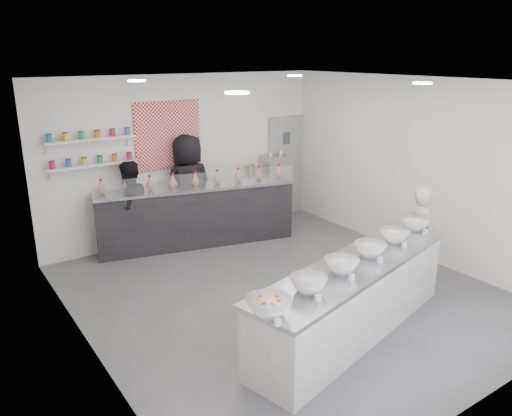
{
  "coord_description": "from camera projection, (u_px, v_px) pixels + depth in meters",
  "views": [
    {
      "loc": [
        -4.06,
        -5.2,
        3.35
      ],
      "look_at": [
        -0.22,
        0.4,
        1.23
      ],
      "focal_mm": 35.0,
      "sensor_mm": 36.0,
      "label": 1
    }
  ],
  "objects": [
    {
      "name": "prep_counter",
      "position": [
        354.0,
        299.0,
        6.11
      ],
      "size": [
        3.52,
        1.58,
        0.94
      ],
      "primitive_type": "cube",
      "rotation": [
        0.0,
        0.0,
        0.24
      ],
      "color": "#B4B4AF",
      "rests_on": "floor"
    },
    {
      "name": "label_cards",
      "position": [
        381.0,
        279.0,
        5.49
      ],
      "size": [
        3.31,
        0.04,
        0.07
      ],
      "primitive_type": null,
      "color": "white",
      "rests_on": "prep_counter"
    },
    {
      "name": "staff_right",
      "position": [
        189.0,
        189.0,
        9.05
      ],
      "size": [
        1.0,
        0.68,
        1.98
      ],
      "primitive_type": "imported",
      "rotation": [
        0.0,
        0.0,
        3.2
      ],
      "color": "black",
      "rests_on": "floor"
    },
    {
      "name": "woman_prep",
      "position": [
        421.0,
        234.0,
        7.54
      ],
      "size": [
        0.52,
        0.62,
        1.46
      ],
      "primitive_type": "imported",
      "rotation": [
        0.0,
        0.0,
        1.2
      ],
      "color": "beige",
      "rests_on": "floor"
    },
    {
      "name": "downlight_3",
      "position": [
        295.0,
        76.0,
        8.41
      ],
      "size": [
        0.24,
        0.24,
        0.02
      ],
      "primitive_type": "cylinder",
      "color": "white",
      "rests_on": "ceiling"
    },
    {
      "name": "jar_shelf_lower",
      "position": [
        92.0,
        165.0,
        8.15
      ],
      "size": [
        1.45,
        0.22,
        0.04
      ],
      "primitive_type": "cube",
      "color": "silver",
      "rests_on": "back_wall"
    },
    {
      "name": "jar_shelf_upper",
      "position": [
        90.0,
        139.0,
        8.02
      ],
      "size": [
        1.45,
        0.22,
        0.04
      ],
      "primitive_type": "cube",
      "color": "silver",
      "rests_on": "back_wall"
    },
    {
      "name": "pattern_panel",
      "position": [
        168.0,
        135.0,
        8.86
      ],
      "size": [
        1.25,
        0.03,
        1.2
      ],
      "primitive_type": "cube",
      "color": "#C70209",
      "rests_on": "back_wall"
    },
    {
      "name": "downlight_0",
      "position": [
        237.0,
        93.0,
        4.85
      ],
      "size": [
        0.24,
        0.24,
        0.02
      ],
      "primitive_type": "cylinder",
      "color": "white",
      "rests_on": "ceiling"
    },
    {
      "name": "cup_stacks",
      "position": [
        251.0,
        173.0,
        9.86
      ],
      "size": [
        0.24,
        0.24,
        0.33
      ],
      "primitive_type": null,
      "color": "gray",
      "rests_on": "espresso_ledge"
    },
    {
      "name": "back_bar",
      "position": [
        197.0,
        215.0,
        8.99
      ],
      "size": [
        3.6,
        1.47,
        1.1
      ],
      "primitive_type": "cube",
      "rotation": [
        0.0,
        0.0,
        -0.24
      ],
      "color": "black",
      "rests_on": "floor"
    },
    {
      "name": "back_door",
      "position": [
        285.0,
        166.0,
        10.55
      ],
      "size": [
        0.88,
        0.04,
        2.1
      ],
      "primitive_type": "cube",
      "color": "gray",
      "rests_on": "floor"
    },
    {
      "name": "back_wall",
      "position": [
        186.0,
        158.0,
        9.2
      ],
      "size": [
        5.5,
        0.0,
        5.5
      ],
      "primitive_type": "plane",
      "rotation": [
        1.57,
        0.0,
        0.0
      ],
      "color": "white",
      "rests_on": "floor"
    },
    {
      "name": "prep_bowls",
      "position": [
        356.0,
        257.0,
        5.95
      ],
      "size": [
        3.67,
        1.37,
        0.16
      ],
      "primitive_type": null,
      "rotation": [
        0.0,
        0.0,
        0.24
      ],
      "color": "white",
      "rests_on": "prep_counter"
    },
    {
      "name": "preserve_jars",
      "position": [
        91.0,
        148.0,
        8.05
      ],
      "size": [
        1.45,
        0.1,
        0.56
      ],
      "primitive_type": null,
      "color": "#F10745",
      "rests_on": "jar_shelf_lower"
    },
    {
      "name": "downlight_2",
      "position": [
        137.0,
        81.0,
        6.9
      ],
      "size": [
        0.24,
        0.24,
        0.02
      ],
      "primitive_type": "cylinder",
      "color": "white",
      "rests_on": "ceiling"
    },
    {
      "name": "floor",
      "position": [
        284.0,
        293.0,
        7.29
      ],
      "size": [
        6.0,
        6.0,
        0.0
      ],
      "primitive_type": "plane",
      "color": "#515156",
      "rests_on": "ground"
    },
    {
      "name": "downlight_1",
      "position": [
        422.0,
        83.0,
        6.37
      ],
      "size": [
        0.24,
        0.24,
        0.02
      ],
      "primitive_type": "cylinder",
      "color": "white",
      "rests_on": "ceiling"
    },
    {
      "name": "right_wall",
      "position": [
        416.0,
        169.0,
        8.32
      ],
      "size": [
        0.0,
        6.0,
        6.0
      ],
      "primitive_type": "plane",
      "rotation": [
        1.57,
        0.0,
        -1.57
      ],
      "color": "white",
      "rests_on": "floor"
    },
    {
      "name": "espresso_machine",
      "position": [
        275.0,
        167.0,
        10.16
      ],
      "size": [
        0.57,
        0.39,
        0.43
      ],
      "primitive_type": "cube",
      "color": "#93969E",
      "rests_on": "espresso_ledge"
    },
    {
      "name": "espresso_ledge",
      "position": [
        261.0,
        201.0,
        10.18
      ],
      "size": [
        1.23,
        0.39,
        0.91
      ],
      "primitive_type": "cube",
      "color": "#B4B4AF",
      "rests_on": "floor"
    },
    {
      "name": "left_wall",
      "position": [
        83.0,
        233.0,
        5.35
      ],
      "size": [
        0.0,
        6.0,
        6.0
      ],
      "primitive_type": "plane",
      "rotation": [
        1.57,
        0.0,
        1.57
      ],
      "color": "white",
      "rests_on": "floor"
    },
    {
      "name": "ceiling",
      "position": [
        288.0,
        81.0,
        6.39
      ],
      "size": [
        6.0,
        6.0,
        0.0
      ],
      "primitive_type": "plane",
      "rotation": [
        3.14,
        0.0,
        0.0
      ],
      "color": "white",
      "rests_on": "floor"
    },
    {
      "name": "sneeze_guard",
      "position": [
        200.0,
        181.0,
        8.51
      ],
      "size": [
        3.4,
        0.85,
        0.3
      ],
      "primitive_type": "cube",
      "rotation": [
        0.0,
        0.0,
        -0.24
      ],
      "color": "white",
      "rests_on": "back_bar"
    },
    {
      "name": "cookie_bags",
      "position": [
        195.0,
        179.0,
        8.79
      ],
      "size": [
        3.28,
        0.93,
        0.26
      ],
      "primitive_type": null,
      "rotation": [
        0.0,
        0.0,
        -0.24
      ],
      "color": "#C25F74",
      "rests_on": "back_bar"
    },
    {
      "name": "staff_left",
      "position": [
        130.0,
        208.0,
        8.49
      ],
      "size": [
        0.93,
        0.81,
        1.63
      ],
      "primitive_type": "imported",
      "rotation": [
        0.0,
        0.0,
        3.41
      ],
      "color": "black",
      "rests_on": "floor"
    }
  ]
}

